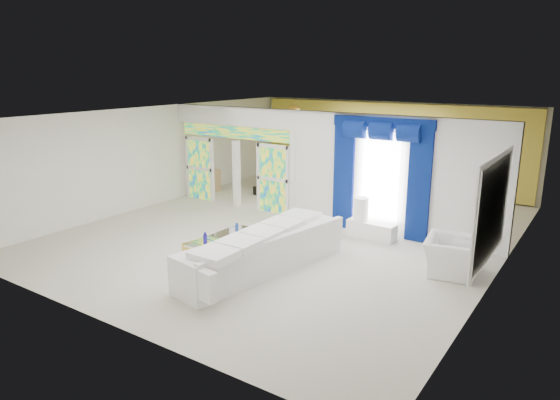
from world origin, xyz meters
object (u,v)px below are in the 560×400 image
Objects in this scene: white_sofa at (264,253)px; coffee_table at (223,245)px; console_table at (371,230)px; grand_piano at (291,174)px; armchair at (450,256)px.

white_sofa is 1.40m from coffee_table.
console_table is (2.32, 2.92, 0.00)m from coffee_table.
grand_piano is at bearing 142.55° from console_table.
coffee_table is at bearing 102.42° from armchair.
console_table is at bearing 51.57° from coffee_table.
white_sofa reaches higher than console_table.
white_sofa is at bearing -106.75° from console_table.
armchair is (4.57, 1.77, 0.17)m from coffee_table.
console_table is at bearing 83.34° from white_sofa.
white_sofa is 3.31× the size of console_table.
console_table is 2.54m from armchair.
white_sofa is at bearing -12.53° from coffee_table.
console_table is (0.97, 3.22, -0.18)m from white_sofa.
armchair is at bearing -27.22° from console_table.
console_table is 5.89m from grand_piano.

